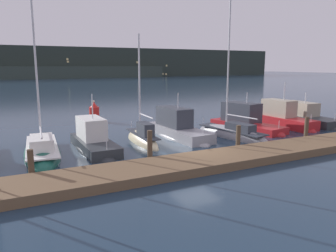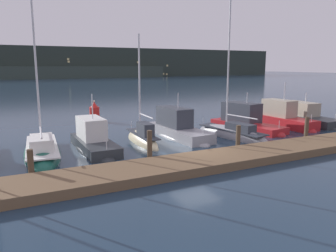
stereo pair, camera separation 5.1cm
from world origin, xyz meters
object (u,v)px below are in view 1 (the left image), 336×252
(motorboat_berth_4, at_px, (94,144))
(sailboat_berth_3, at_px, (42,153))
(motorboat_berth_8, at_px, (246,125))
(sailboat_berth_7, at_px, (232,136))
(sailboat_berth_5, at_px, (143,141))
(motorboat_berth_10, at_px, (304,119))
(channel_buoy, at_px, (94,113))
(motorboat_berth_6, at_px, (178,131))
(motorboat_berth_9, at_px, (282,121))

(motorboat_berth_4, bearing_deg, sailboat_berth_3, 176.34)
(motorboat_berth_8, bearing_deg, sailboat_berth_7, -146.31)
(sailboat_berth_5, relative_size, motorboat_berth_10, 1.08)
(channel_buoy, bearing_deg, motorboat_berth_10, -29.39)
(sailboat_berth_3, height_order, motorboat_berth_4, sailboat_berth_3)
(sailboat_berth_3, xyz_separation_m, sailboat_berth_5, (6.47, 0.13, 0.04))
(motorboat_berth_6, distance_m, motorboat_berth_8, 6.38)
(sailboat_berth_3, bearing_deg, sailboat_berth_5, 1.15)
(motorboat_berth_4, bearing_deg, motorboat_berth_8, 4.46)
(motorboat_berth_4, bearing_deg, channel_buoy, 75.76)
(motorboat_berth_4, xyz_separation_m, motorboat_berth_9, (16.71, 0.70, 0.09))
(motorboat_berth_10, bearing_deg, motorboat_berth_4, -177.15)
(motorboat_berth_6, height_order, motorboat_berth_10, motorboat_berth_6)
(motorboat_berth_9, relative_size, channel_buoy, 3.27)
(motorboat_berth_8, xyz_separation_m, channel_buoy, (-10.25, 9.54, 0.40))
(motorboat_berth_4, height_order, motorboat_berth_10, motorboat_berth_4)
(motorboat_berth_6, bearing_deg, motorboat_berth_10, -0.26)
(motorboat_berth_9, bearing_deg, sailboat_berth_7, -166.41)
(sailboat_berth_7, distance_m, motorboat_berth_8, 3.48)
(motorboat_berth_6, distance_m, sailboat_berth_7, 4.02)
(sailboat_berth_3, relative_size, motorboat_berth_4, 1.63)
(motorboat_berth_4, xyz_separation_m, channel_buoy, (2.68, 10.55, 0.39))
(sailboat_berth_3, relative_size, sailboat_berth_5, 1.28)
(motorboat_berth_6, relative_size, motorboat_berth_9, 1.12)
(motorboat_berth_4, relative_size, channel_buoy, 3.16)
(sailboat_berth_3, height_order, channel_buoy, sailboat_berth_3)
(sailboat_berth_7, relative_size, motorboat_berth_9, 1.73)
(sailboat_berth_5, bearing_deg, motorboat_berth_10, 2.31)
(motorboat_berth_4, xyz_separation_m, sailboat_berth_7, (10.04, -0.92, -0.24))
(sailboat_berth_5, xyz_separation_m, motorboat_berth_8, (9.49, 0.68, 0.19))
(channel_buoy, bearing_deg, sailboat_berth_5, -85.78)
(sailboat_berth_3, bearing_deg, channel_buoy, 61.08)
(motorboat_berth_8, xyz_separation_m, motorboat_berth_10, (6.75, -0.03, 0.01))
(sailboat_berth_5, distance_m, motorboat_berth_9, 13.29)
(motorboat_berth_6, height_order, channel_buoy, motorboat_berth_6)
(sailboat_berth_3, xyz_separation_m, sailboat_berth_7, (13.08, -1.11, -0.00))
(motorboat_berth_4, distance_m, sailboat_berth_5, 3.45)
(motorboat_berth_9, bearing_deg, motorboat_berth_6, 178.07)
(sailboat_berth_3, relative_size, sailboat_berth_7, 0.91)
(motorboat_berth_4, height_order, channel_buoy, motorboat_berth_4)
(motorboat_berth_9, bearing_deg, sailboat_berth_3, -178.54)
(motorboat_berth_9, height_order, motorboat_berth_10, motorboat_berth_9)
(sailboat_berth_3, xyz_separation_m, motorboat_berth_9, (19.76, 0.50, 0.32))
(sailboat_berth_5, height_order, motorboat_berth_10, sailboat_berth_5)
(motorboat_berth_9, bearing_deg, motorboat_berth_4, -177.61)
(motorboat_berth_8, bearing_deg, motorboat_berth_10, -0.24)
(motorboat_berth_9, height_order, channel_buoy, motorboat_berth_9)
(motorboat_berth_6, relative_size, motorboat_berth_8, 0.98)
(sailboat_berth_3, bearing_deg, motorboat_berth_10, 1.98)
(sailboat_berth_7, relative_size, channel_buoy, 5.67)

